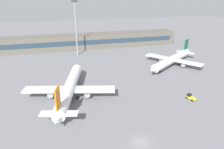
{
  "coord_description": "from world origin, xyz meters",
  "views": [
    {
      "loc": [
        -18.85,
        -42.14,
        36.13
      ],
      "look_at": [
        3.22,
        40.0,
        3.0
      ],
      "focal_mm": 35.23,
      "sensor_mm": 36.0,
      "label": 1
    }
  ],
  "objects_px": {
    "floodlight_tower_west": "(76,25)",
    "baggage_tug_yellow": "(190,97)",
    "airplane_near": "(70,87)",
    "airplane_mid": "(172,60)"
  },
  "relations": [
    {
      "from": "floodlight_tower_west",
      "to": "airplane_mid",
      "type": "bearing_deg",
      "value": -36.15
    },
    {
      "from": "airplane_near",
      "to": "airplane_mid",
      "type": "xyz_separation_m",
      "value": [
        52.4,
        20.67,
        -0.25
      ]
    },
    {
      "from": "airplane_mid",
      "to": "baggage_tug_yellow",
      "type": "relative_size",
      "value": 9.45
    },
    {
      "from": "airplane_near",
      "to": "floodlight_tower_west",
      "type": "height_order",
      "value": "floodlight_tower_west"
    },
    {
      "from": "baggage_tug_yellow",
      "to": "floodlight_tower_west",
      "type": "xyz_separation_m",
      "value": [
        -31.74,
        66.09,
        16.68
      ]
    },
    {
      "from": "floodlight_tower_west",
      "to": "airplane_near",
      "type": "bearing_deg",
      "value": -99.49
    },
    {
      "from": "airplane_near",
      "to": "baggage_tug_yellow",
      "type": "xyz_separation_m",
      "value": [
        40.52,
        -13.55,
        -2.69
      ]
    },
    {
      "from": "airplane_near",
      "to": "floodlight_tower_west",
      "type": "distance_m",
      "value": 55.07
    },
    {
      "from": "baggage_tug_yellow",
      "to": "floodlight_tower_west",
      "type": "relative_size",
      "value": 0.13
    },
    {
      "from": "floodlight_tower_west",
      "to": "baggage_tug_yellow",
      "type": "bearing_deg",
      "value": -64.35
    }
  ]
}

